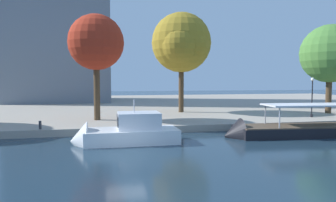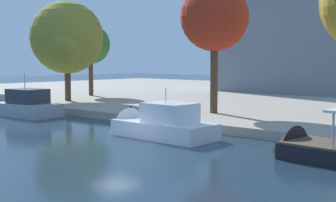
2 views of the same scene
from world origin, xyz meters
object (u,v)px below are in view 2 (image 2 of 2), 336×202
Objects in this scene: motor_yacht_1 at (20,108)px; mooring_bollard_1 at (131,109)px; tree_0 at (215,14)px; motor_yacht_2 at (156,128)px; tree_5 at (68,39)px; tree_1 at (91,44)px.

mooring_bollard_1 is (10.59, 3.55, 0.34)m from motor_yacht_1.
motor_yacht_1 is 0.80× the size of tree_0.
motor_yacht_2 is 0.74× the size of tree_0.
tree_0 is at bearing 2.42° from tree_5.
tree_0 is (-1.86, 8.96, 8.00)m from motor_yacht_2.
motor_yacht_1 is at bearing -62.00° from tree_1.
tree_5 reaches higher than mooring_bollard_1.
tree_0 is at bearing -77.79° from motor_yacht_2.
tree_0 is (4.60, 4.98, 7.56)m from mooring_bollard_1.
tree_5 is at bearing -72.62° from motor_yacht_1.
motor_yacht_1 is 11.17m from mooring_bollard_1.
motor_yacht_2 is at bearing -21.96° from tree_5.
motor_yacht_2 is 29.46m from tree_1.
tree_1 is at bearing 123.67° from tree_5.
mooring_bollard_1 is at bearing -30.67° from tree_1.
mooring_bollard_1 is 0.07× the size of tree_0.
mooring_bollard_1 is 10.16m from tree_0.
mooring_bollard_1 is 21.99m from tree_1.
motor_yacht_2 is 22.84m from tree_5.
mooring_bollard_1 is at bearing -16.92° from tree_5.
tree_5 is (-20.29, 8.18, 6.56)m from motor_yacht_2.
motor_yacht_1 is at bearing -67.34° from tree_5.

